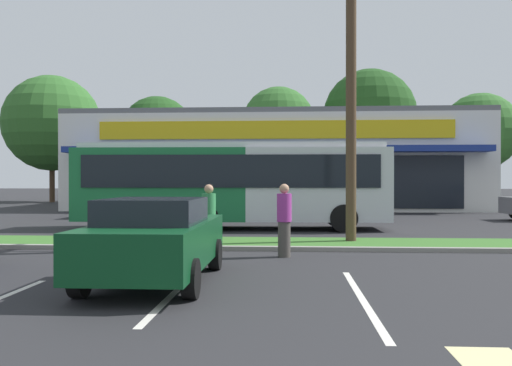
% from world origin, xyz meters
% --- Properties ---
extents(grass_median, '(56.00, 2.20, 0.12)m').
position_xyz_m(grass_median, '(0.00, 14.00, 0.06)').
color(grass_median, '#386B28').
rests_on(grass_median, ground_plane).
extents(curb_lip, '(56.00, 0.24, 0.12)m').
position_xyz_m(curb_lip, '(0.00, 12.78, 0.06)').
color(curb_lip, gray).
rests_on(curb_lip, ground_plane).
extents(parking_stripe_1, '(0.12, 4.80, 0.01)m').
position_xyz_m(parking_stripe_1, '(-1.50, 7.65, 0.00)').
color(parking_stripe_1, silver).
rests_on(parking_stripe_1, ground_plane).
extents(parking_stripe_2, '(0.12, 4.80, 0.01)m').
position_xyz_m(parking_stripe_2, '(1.53, 7.16, 0.00)').
color(parking_stripe_2, silver).
rests_on(parking_stripe_2, ground_plane).
extents(storefront_building, '(25.90, 15.02, 6.17)m').
position_xyz_m(storefront_building, '(-0.48, 36.84, 3.09)').
color(storefront_building, silver).
rests_on(storefront_building, ground_plane).
extents(tree_far_left, '(8.12, 8.12, 10.78)m').
position_xyz_m(tree_far_left, '(-19.75, 43.25, 6.71)').
color(tree_far_left, '#473323').
rests_on(tree_far_left, ground_plane).
extents(tree_left, '(6.45, 6.45, 9.22)m').
position_xyz_m(tree_left, '(-11.12, 45.11, 5.99)').
color(tree_left, '#473323').
rests_on(tree_left, ground_plane).
extents(tree_mid_left, '(6.23, 6.23, 9.87)m').
position_xyz_m(tree_mid_left, '(-0.49, 44.69, 6.74)').
color(tree_mid_left, '#473323').
rests_on(tree_mid_left, ground_plane).
extents(tree_mid, '(7.90, 7.90, 11.40)m').
position_xyz_m(tree_mid, '(7.33, 45.30, 7.44)').
color(tree_mid, '#473323').
rests_on(tree_mid, ground_plane).
extents(tree_mid_right, '(6.36, 6.36, 9.11)m').
position_xyz_m(tree_mid_right, '(16.26, 44.33, 5.92)').
color(tree_mid_right, '#473323').
rests_on(tree_mid_right, ground_plane).
extents(utility_pole, '(3.03, 2.40, 10.39)m').
position_xyz_m(utility_pole, '(2.03, 14.26, 5.54)').
color(utility_pole, '#4C3826').
rests_on(utility_pole, ground_plane).
extents(city_bus, '(11.80, 2.84, 3.25)m').
position_xyz_m(city_bus, '(-1.77, 19.09, 1.77)').
color(city_bus, '#196638').
rests_on(city_bus, ground_plane).
extents(car_0, '(4.48, 2.01, 1.49)m').
position_xyz_m(car_0, '(-7.48, 24.52, 0.78)').
color(car_0, slate).
rests_on(car_0, ground_plane).
extents(car_3, '(1.99, 4.45, 1.53)m').
position_xyz_m(car_3, '(-2.03, 8.32, 0.80)').
color(car_3, '#0C3F1E').
rests_on(car_3, ground_plane).
extents(pedestrian_near_bench, '(0.36, 0.36, 1.77)m').
position_xyz_m(pedestrian_near_bench, '(0.27, 11.68, 0.89)').
color(pedestrian_near_bench, '#47423D').
rests_on(pedestrian_near_bench, ground_plane).
extents(pedestrian_by_pole, '(0.35, 0.35, 1.75)m').
position_xyz_m(pedestrian_by_pole, '(-1.65, 12.22, 0.88)').
color(pedestrian_by_pole, '#47423D').
rests_on(pedestrian_by_pole, ground_plane).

